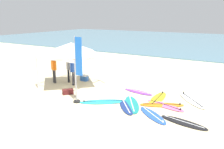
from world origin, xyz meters
TOP-DOWN VIEW (x-y plane):
  - ground_plane at (0.00, 0.00)m, footprint 80.00×80.00m
  - sea at (0.00, 31.30)m, footprint 80.00×36.00m
  - canopy_tent at (-2.58, 0.62)m, footprint 3.10×3.10m
  - surfboard_orange at (3.41, 0.31)m, footprint 2.19×1.57m
  - surfboard_black at (4.86, -1.15)m, footprint 2.14×0.95m
  - surfboard_navy at (2.03, -0.87)m, footprint 1.65×1.85m
  - surfboard_white at (4.53, 1.77)m, footprint 2.13×2.34m
  - surfboard_purple at (1.50, 1.58)m, footprint 1.94×0.82m
  - surfboard_cyan at (0.67, -0.84)m, footprint 2.34×1.95m
  - surfboard_pink at (3.59, 0.31)m, footprint 2.19×1.17m
  - surfboard_teal at (2.08, -0.38)m, footprint 1.87×2.40m
  - surfboard_blue at (3.49, -1.12)m, footprint 1.96×1.73m
  - surfboard_yellow at (2.90, 1.10)m, footprint 0.76×2.31m
  - person_blue at (-2.64, 0.83)m, footprint 0.28×0.54m
  - person_grey at (-3.40, 1.16)m, footprint 0.40×0.44m
  - person_orange at (-4.10, 0.56)m, footprint 0.52×0.34m
  - banner_flag at (-0.39, -1.53)m, footprint 0.60×0.36m
  - gear_bag_near_tent at (-1.77, -0.78)m, footprint 0.63×0.67m
  - cooler_box at (-2.71, 1.97)m, footprint 0.50×0.36m

SIDE VIEW (x-z plane):
  - ground_plane at x=0.00m, z-range 0.00..0.00m
  - surfboard_white at x=4.53m, z-range -0.06..0.13m
  - surfboard_teal at x=2.08m, z-range -0.06..0.13m
  - surfboard_cyan at x=0.67m, z-range -0.06..0.13m
  - surfboard_yellow at x=2.90m, z-range -0.06..0.13m
  - surfboard_orange at x=3.41m, z-range -0.06..0.13m
  - surfboard_pink at x=3.59m, z-range -0.06..0.13m
  - surfboard_black at x=4.86m, z-range -0.06..0.13m
  - surfboard_blue at x=3.49m, z-range -0.06..0.13m
  - surfboard_navy at x=2.03m, z-range -0.06..0.13m
  - surfboard_purple at x=1.50m, z-range -0.06..0.13m
  - sea at x=0.00m, z-range 0.00..0.10m
  - gear_bag_near_tent at x=-1.77m, z-range 0.00..0.28m
  - cooler_box at x=-2.71m, z-range 0.00..0.39m
  - person_blue at x=-2.64m, z-range 0.13..1.84m
  - person_grey at x=-3.40m, z-range 0.13..1.84m
  - person_orange at x=-4.10m, z-range 0.13..1.84m
  - banner_flag at x=-0.39m, z-range -0.13..3.27m
  - canopy_tent at x=-2.58m, z-range 1.01..3.76m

